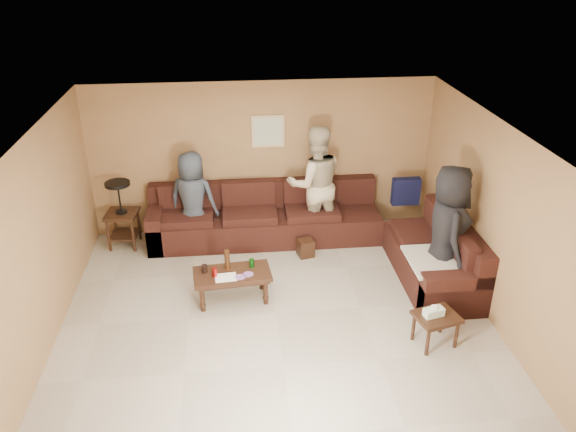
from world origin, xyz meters
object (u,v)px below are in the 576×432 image
at_px(sectional_sofa, 320,234).
at_px(coffee_table, 232,276).
at_px(person_left, 193,200).
at_px(person_right, 447,231).
at_px(waste_bin, 306,248).
at_px(person_middle, 315,184).
at_px(end_table_left, 122,213).
at_px(side_table_right, 436,319).

xyz_separation_m(sectional_sofa, coffee_table, (-1.37, -1.14, 0.04)).
bearing_deg(person_left, person_right, 172.16).
bearing_deg(waste_bin, person_middle, 70.05).
distance_m(sectional_sofa, person_middle, 0.82).
bearing_deg(person_middle, end_table_left, -6.32).
relative_size(sectional_sofa, person_middle, 2.45).
height_order(coffee_table, person_middle, person_middle).
distance_m(end_table_left, waste_bin, 2.94).
height_order(person_left, person_right, person_right).
distance_m(coffee_table, waste_bin, 1.58).
height_order(sectional_sofa, person_middle, person_middle).
relative_size(person_middle, person_right, 1.02).
bearing_deg(person_left, person_middle, -160.74).
xyz_separation_m(coffee_table, side_table_right, (2.41, -1.19, -0.00)).
distance_m(sectional_sofa, person_right, 2.02).
relative_size(coffee_table, person_left, 0.69).
xyz_separation_m(coffee_table, waste_bin, (1.14, 1.06, -0.23)).
bearing_deg(side_table_right, end_table_left, 144.95).
xyz_separation_m(end_table_left, person_middle, (3.06, -0.03, 0.38)).
relative_size(sectional_sofa, person_right, 2.51).
bearing_deg(waste_bin, sectional_sofa, 17.55).
relative_size(end_table_left, side_table_right, 1.86).
bearing_deg(waste_bin, person_right, -32.48).
distance_m(person_left, person_middle, 1.93).
bearing_deg(sectional_sofa, side_table_right, -65.83).
bearing_deg(person_right, person_middle, 47.73).
distance_m(end_table_left, person_middle, 3.08).
bearing_deg(sectional_sofa, person_middle, 91.00).
relative_size(waste_bin, person_left, 0.18).
bearing_deg(person_right, side_table_right, 162.98).
xyz_separation_m(person_middle, person_right, (1.53, -1.72, -0.02)).
bearing_deg(sectional_sofa, waste_bin, -162.45).
xyz_separation_m(waste_bin, person_left, (-1.71, 0.56, 0.64)).
distance_m(coffee_table, person_right, 2.95).
relative_size(coffee_table, end_table_left, 0.98).
height_order(side_table_right, person_left, person_left).
relative_size(person_left, person_middle, 0.82).
bearing_deg(person_middle, person_left, -4.56).
bearing_deg(person_right, coffee_table, 94.96).
bearing_deg(side_table_right, person_right, 66.99).
relative_size(waste_bin, person_right, 0.15).
bearing_deg(person_left, side_table_right, 154.66).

